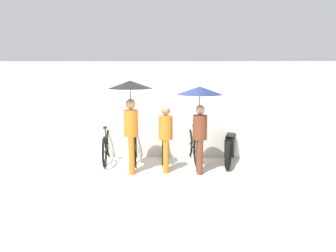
# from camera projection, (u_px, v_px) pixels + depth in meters

# --- Properties ---
(ground_plane) EXTENTS (30.00, 30.00, 0.00)m
(ground_plane) POSITION_uv_depth(u_px,v_px,m) (146.00, 176.00, 7.30)
(ground_plane) COLOR beige
(back_wall) EXTENTS (11.18, 0.12, 2.54)m
(back_wall) POSITION_uv_depth(u_px,v_px,m) (151.00, 110.00, 8.73)
(back_wall) COLOR silver
(back_wall) RESTS_ON ground
(parked_bicycle_0) EXTENTS (0.44, 1.83, 1.09)m
(parked_bicycle_0) POSITION_uv_depth(u_px,v_px,m) (107.00, 146.00, 8.41)
(parked_bicycle_0) COLOR black
(parked_bicycle_0) RESTS_ON ground
(parked_bicycle_1) EXTENTS (0.44, 1.70, 1.09)m
(parked_bicycle_1) POSITION_uv_depth(u_px,v_px,m) (136.00, 146.00, 8.46)
(parked_bicycle_1) COLOR black
(parked_bicycle_1) RESTS_ON ground
(parked_bicycle_2) EXTENTS (0.44, 1.85, 1.00)m
(parked_bicycle_2) POSITION_uv_depth(u_px,v_px,m) (164.00, 146.00, 8.38)
(parked_bicycle_2) COLOR black
(parked_bicycle_2) RESTS_ON ground
(parked_bicycle_3) EXTENTS (0.44, 1.86, 1.07)m
(parked_bicycle_3) POSITION_uv_depth(u_px,v_px,m) (193.00, 146.00, 8.36)
(parked_bicycle_3) COLOR black
(parked_bicycle_3) RESTS_ON ground
(pedestrian_leading) EXTENTS (1.00, 1.00, 2.10)m
(pedestrian_leading) POSITION_uv_depth(u_px,v_px,m) (131.00, 101.00, 7.28)
(pedestrian_leading) COLOR #C66B1E
(pedestrian_leading) RESTS_ON ground
(pedestrian_center) EXTENTS (0.32, 0.32, 1.53)m
(pedestrian_center) POSITION_uv_depth(u_px,v_px,m) (166.00, 134.00, 7.42)
(pedestrian_center) COLOR #C66B1E
(pedestrian_center) RESTS_ON ground
(pedestrian_trailing) EXTENTS (1.04, 1.04, 1.97)m
(pedestrian_trailing) POSITION_uv_depth(u_px,v_px,m) (200.00, 105.00, 7.30)
(pedestrian_trailing) COLOR brown
(pedestrian_trailing) RESTS_ON ground
(motorcycle) EXTENTS (0.76, 2.07, 0.91)m
(motorcycle) POSITION_uv_depth(u_px,v_px,m) (230.00, 147.00, 8.37)
(motorcycle) COLOR black
(motorcycle) RESTS_ON ground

